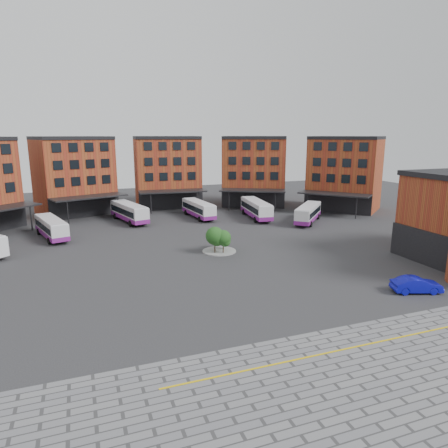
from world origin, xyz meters
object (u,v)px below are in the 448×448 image
object	(u,v)px
bus_d	(199,209)
bus_f	(308,213)
bus_c	(129,212)
tree_island	(220,239)
bus_b	(51,227)
bus_e	(256,209)
blue_car	(416,285)

from	to	relation	value
bus_d	bus_f	size ratio (longest dim) A/B	1.15
bus_c	tree_island	bearing A→B (deg)	-84.05
bus_b	bus_e	size ratio (longest dim) A/B	0.91
bus_b	bus_f	size ratio (longest dim) A/B	1.13
tree_island	bus_f	bearing A→B (deg)	30.09
tree_island	bus_c	distance (m)	24.54
tree_island	bus_f	world-z (taller)	tree_island
bus_f	blue_car	bearing A→B (deg)	-59.56
bus_e	bus_f	world-z (taller)	bus_e
tree_island	bus_b	size ratio (longest dim) A/B	0.41
bus_b	bus_e	xyz separation A→B (m)	(34.23, 2.80, 0.16)
bus_e	bus_c	bearing A→B (deg)	174.87
tree_island	bus_f	distance (m)	23.57
bus_d	bus_c	bearing A→B (deg)	170.77
bus_e	blue_car	xyz separation A→B (m)	(-0.13, -37.36, -0.99)
bus_c	blue_car	size ratio (longest dim) A/B	2.50
bus_d	blue_car	distance (m)	42.47
bus_b	bus_e	world-z (taller)	bus_e
bus_f	bus_b	bearing A→B (deg)	-141.66
bus_b	bus_c	bearing A→B (deg)	15.93
bus_c	bus_e	xyz separation A→B (m)	(22.09, -4.76, 0.02)
bus_c	bus_d	bearing A→B (deg)	-18.19
bus_d	bus_e	world-z (taller)	bus_e
bus_b	bus_c	xyz separation A→B (m)	(12.14, 7.56, 0.14)
tree_island	bus_e	distance (m)	22.63
tree_island	bus_c	xyz separation A→B (m)	(-8.65, 22.96, -0.11)
bus_c	bus_e	size ratio (longest dim) A/B	1.00
bus_d	bus_e	size ratio (longest dim) A/B	0.93
bus_c	blue_car	distance (m)	47.51
bus_c	bus_d	world-z (taller)	bus_c
bus_b	bus_d	xyz separation A→B (m)	(24.51, 6.80, 0.03)
bus_f	bus_c	bearing A→B (deg)	-157.68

